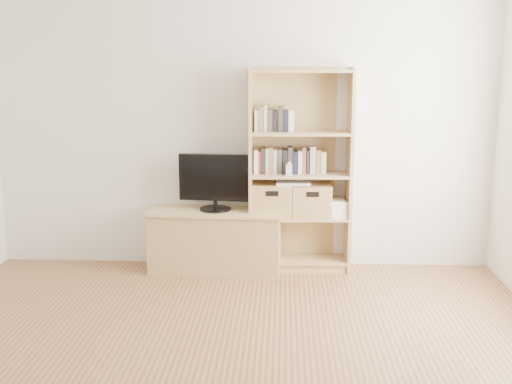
# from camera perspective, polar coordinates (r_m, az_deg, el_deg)

# --- Properties ---
(back_wall) EXTENTS (4.50, 0.02, 2.60)m
(back_wall) POSITION_cam_1_polar(r_m,az_deg,el_deg) (5.78, -1.19, 6.07)
(back_wall) COLOR silver
(back_wall) RESTS_ON floor
(tv_stand) EXTENTS (1.18, 0.50, 0.53)m
(tv_stand) POSITION_cam_1_polar(r_m,az_deg,el_deg) (5.78, -3.59, -4.40)
(tv_stand) COLOR tan
(tv_stand) RESTS_ON floor
(bookshelf) EXTENTS (0.91, 0.35, 1.80)m
(bookshelf) POSITION_cam_1_polar(r_m,az_deg,el_deg) (5.66, 3.92, 1.86)
(bookshelf) COLOR tan
(bookshelf) RESTS_ON floor
(television) EXTENTS (0.64, 0.10, 0.50)m
(television) POSITION_cam_1_polar(r_m,az_deg,el_deg) (5.65, -3.66, 0.87)
(television) COLOR black
(television) RESTS_ON tv_stand
(books_row_mid) EXTENTS (0.88, 0.18, 0.23)m
(books_row_mid) POSITION_cam_1_polar(r_m,az_deg,el_deg) (5.67, 3.92, 2.87)
(books_row_mid) COLOR silver
(books_row_mid) RESTS_ON bookshelf
(books_row_upper) EXTENTS (0.41, 0.17, 0.22)m
(books_row_upper) POSITION_cam_1_polar(r_m,az_deg,el_deg) (5.61, 1.92, 6.51)
(books_row_upper) COLOR silver
(books_row_upper) RESTS_ON bookshelf
(baby_monitor) EXTENTS (0.05, 0.04, 0.10)m
(baby_monitor) POSITION_cam_1_polar(r_m,az_deg,el_deg) (5.55, 2.96, 1.98)
(baby_monitor) COLOR white
(baby_monitor) RESTS_ON bookshelf
(basket_left) EXTENTS (0.35, 0.29, 0.29)m
(basket_left) POSITION_cam_1_polar(r_m,az_deg,el_deg) (5.70, 1.48, -0.67)
(basket_left) COLOR #A97E4C
(basket_left) RESTS_ON bookshelf
(basket_right) EXTENTS (0.34, 0.28, 0.28)m
(basket_right) POSITION_cam_1_polar(r_m,az_deg,el_deg) (5.72, 4.99, -0.71)
(basket_right) COLOR #A97E4C
(basket_right) RESTS_ON bookshelf
(laptop) EXTENTS (0.30, 0.22, 0.02)m
(laptop) POSITION_cam_1_polar(r_m,az_deg,el_deg) (5.65, 3.32, 0.83)
(laptop) COLOR white
(laptop) RESTS_ON basket_left
(magazine_stack) EXTENTS (0.22, 0.30, 0.13)m
(magazine_stack) POSITION_cam_1_polar(r_m,az_deg,el_deg) (5.75, 6.97, -1.47)
(magazine_stack) COLOR silver
(magazine_stack) RESTS_ON bookshelf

